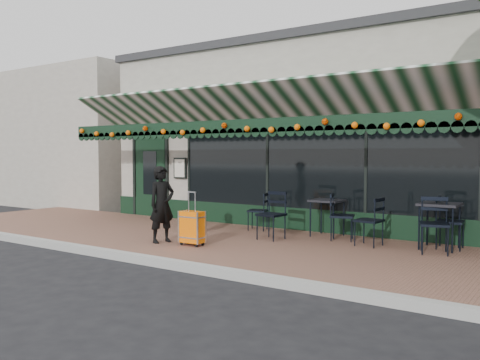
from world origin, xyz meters
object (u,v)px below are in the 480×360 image
Objects in this scene: chair_a_left at (369,221)px; cafe_table_b at (327,203)px; chair_a_front at (435,225)px; chair_a_right at (450,222)px; chair_b_left at (258,211)px; cafe_table_a at (440,208)px; suitcase at (192,228)px; chair_b_front at (271,215)px; chair_b_right at (342,217)px; woman at (162,204)px.

cafe_table_b is at bearing -112.45° from chair_a_left.
chair_a_front is at bearing -15.78° from cafe_table_b.
chair_b_left is (-4.12, -0.05, -0.06)m from chair_a_right.
chair_a_front is (0.03, -0.49, -0.26)m from cafe_table_a.
suitcase is at bearing -172.42° from chair_a_front.
chair_b_front reaches higher than cafe_table_b.
chair_a_right is 1.02× the size of chair_b_right.
chair_b_right is (-1.87, 0.38, -0.02)m from chair_a_front.
chair_a_front reaches higher than chair_b_right.
suitcase reaches higher than chair_a_right.
chair_a_left is 0.95× the size of chair_b_front.
cafe_table_b is (1.65, 2.44, 0.36)m from suitcase.
chair_a_right is at bearing 21.64° from chair_b_front.
chair_a_right is at bearing 117.12° from chair_a_left.
cafe_table_b is 0.81× the size of chair_b_right.
chair_a_front is 1.16× the size of chair_b_left.
chair_b_right is at bearing 43.91° from suitcase.
suitcase is 1.69m from chair_b_front.
suitcase is at bearing -124.12° from cafe_table_b.
cafe_table_b is at bearing -28.19° from woman.
chair_a_left is at bearing -45.95° from woman.
suitcase reaches higher than chair_a_front.
chair_a_right is (0.16, 0.12, -0.27)m from cafe_table_a.
chair_b_front is at bearing -164.56° from cafe_table_a.
cafe_table_b is 1.70m from chair_b_left.
chair_b_left is (-3.99, 0.56, -0.07)m from chair_a_front.
chair_a_front reaches higher than chair_a_right.
chair_a_left is 2.83m from chair_b_left.
chair_a_front is at bearing -118.95° from chair_b_right.
suitcase is at bearing -51.15° from chair_a_left.
cafe_table_a is 3.18m from chair_b_front.
woman is 2.19m from chair_b_front.
chair_b_right is (-1.99, -0.24, -0.01)m from chair_a_right.
chair_b_right is 0.97× the size of chair_b_front.
chair_a_left is (2.77, 1.86, 0.13)m from suitcase.
woman is 1.60× the size of chair_a_left.
chair_a_front reaches higher than chair_a_left.
cafe_table_a is 2.29m from cafe_table_b.
cafe_table_a is 3.97m from chair_b_left.
cafe_table_b is 0.79× the size of chair_b_front.
chair_b_right is at bearing -176.45° from cafe_table_a.
cafe_table_a reaches higher than cafe_table_b.
chair_b_right reaches higher than chair_b_left.
chair_b_left is 0.90× the size of chair_b_right.
suitcase is at bearing 116.51° from chair_a_right.
chair_b_right is (-1.84, -0.11, -0.28)m from cafe_table_a.
chair_b_right is 1.42m from chair_b_front.
chair_a_front is at bearing -53.41° from woman.
chair_b_right is (2.12, -0.19, 0.05)m from chair_b_left.
cafe_table_a is at bearing -4.07° from cafe_table_b.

